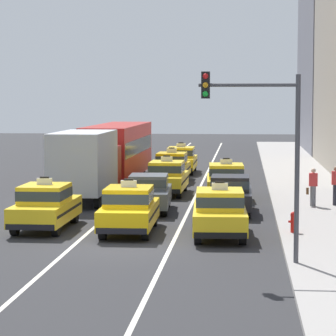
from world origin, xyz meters
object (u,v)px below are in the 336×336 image
at_px(taxi_left_nearest, 45,206).
at_px(taxi_right_third, 226,180).
at_px(box_truck_left_second, 87,163).
at_px(fire_hydrant, 293,221).
at_px(traffic_light_pole, 263,134).
at_px(taxi_center_third, 167,177).
at_px(sedan_center_second, 149,192).
at_px(bus_left_third, 118,149).
at_px(taxi_center_fourth, 172,166).
at_px(taxi_center_fifth, 181,159).
at_px(taxi_right_nearest, 220,212).
at_px(taxi_center_nearest, 129,209).
at_px(sedan_right_second, 230,193).
at_px(pedestrian_mid_block, 313,187).
at_px(pedestrian_near_crosswalk, 336,186).

distance_m(taxi_left_nearest, taxi_right_third, 11.68).
relative_size(taxi_left_nearest, box_truck_left_second, 0.65).
height_order(fire_hydrant, traffic_light_pole, traffic_light_pole).
bearing_deg(taxi_center_third, sedan_center_second, -91.81).
relative_size(bus_left_third, taxi_center_third, 2.45).
bearing_deg(fire_hydrant, bus_left_third, 115.72).
xyz_separation_m(taxi_center_fourth, fire_hydrant, (5.84, -18.24, -0.33)).
relative_size(bus_left_third, taxi_center_fifth, 2.46).
bearing_deg(taxi_right_nearest, taxi_center_nearest, 169.89).
relative_size(taxi_right_nearest, fire_hydrant, 6.34).
xyz_separation_m(box_truck_left_second, sedan_right_second, (6.69, -3.31, -0.93)).
relative_size(sedan_center_second, traffic_light_pole, 0.78).
relative_size(taxi_center_fifth, pedestrian_mid_block, 2.79).
xyz_separation_m(taxi_center_nearest, traffic_light_pole, (4.62, -5.60, 2.94)).
bearing_deg(box_truck_left_second, sedan_center_second, -43.79).
bearing_deg(box_truck_left_second, taxi_center_third, 41.58).
xyz_separation_m(sedan_center_second, taxi_right_nearest, (3.17, -6.08, 0.03)).
bearing_deg(taxi_center_fourth, pedestrian_mid_block, -57.63).
bearing_deg(taxi_center_third, taxi_center_nearest, -91.34).
xyz_separation_m(taxi_left_nearest, box_truck_left_second, (-0.00, 8.09, 0.90)).
bearing_deg(taxi_center_nearest, box_truck_left_second, 110.23).
height_order(bus_left_third, taxi_center_nearest, bus_left_third).
relative_size(taxi_center_nearest, traffic_light_pole, 0.82).
xyz_separation_m(sedan_center_second, taxi_center_third, (0.20, 6.17, 0.03)).
relative_size(bus_left_third, taxi_right_third, 2.43).
bearing_deg(taxi_center_third, traffic_light_pole, -75.88).
bearing_deg(box_truck_left_second, taxi_center_nearest, -69.77).
height_order(sedan_center_second, taxi_right_nearest, taxi_right_nearest).
relative_size(sedan_center_second, pedestrian_near_crosswalk, 2.58).
distance_m(box_truck_left_second, taxi_right_third, 6.68).
height_order(bus_left_third, taxi_center_fourth, bus_left_third).
distance_m(taxi_right_nearest, taxi_right_third, 10.87).
distance_m(sedan_right_second, fire_hydrant, 6.05).
relative_size(taxi_right_nearest, taxi_right_third, 1.00).
height_order(taxi_left_nearest, bus_left_third, bus_left_third).
relative_size(box_truck_left_second, traffic_light_pole, 1.25).
bearing_deg(taxi_center_fourth, traffic_light_pole, -78.84).
relative_size(taxi_right_nearest, pedestrian_near_crosswalk, 2.73).
height_order(taxi_center_nearest, taxi_center_fifth, same).
bearing_deg(pedestrian_mid_block, bus_left_third, 131.39).
height_order(taxi_center_fifth, taxi_right_third, same).
bearing_deg(pedestrian_mid_block, taxi_center_nearest, -135.93).
distance_m(taxi_center_fourth, sedan_right_second, 13.14).
bearing_deg(taxi_right_third, taxi_center_fifth, 103.66).
relative_size(box_truck_left_second, pedestrian_mid_block, 4.26).
xyz_separation_m(sedan_center_second, pedestrian_mid_block, (6.96, 1.31, 0.12)).
bearing_deg(taxi_right_nearest, box_truck_left_second, 124.94).
bearing_deg(taxi_right_third, sedan_right_second, -86.73).
distance_m(taxi_center_third, pedestrian_near_crosswalk, 8.99).
bearing_deg(taxi_left_nearest, bus_left_third, 90.09).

